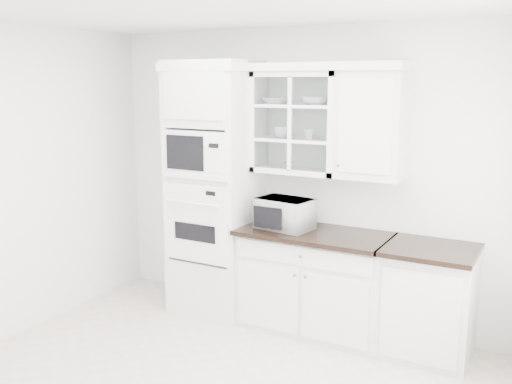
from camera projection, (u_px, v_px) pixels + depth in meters
The scene contains 12 objects.
room_shell at pixel (227, 142), 4.10m from camera, with size 4.00×3.50×2.70m.
oven_column at pixel (215, 190), 5.42m from camera, with size 0.76×0.68×2.40m.
base_cabinet_run at pixel (315, 280), 5.10m from camera, with size 1.32×0.67×0.92m.
extra_base_cabinet at pixel (428, 301), 4.62m from camera, with size 0.72×0.67×0.92m.
upper_cabinet_glass at pixel (298, 123), 5.07m from camera, with size 0.80×0.33×0.90m.
upper_cabinet_solid at pixel (371, 125), 4.75m from camera, with size 0.55×0.33×0.90m, color silver.
crown_molding at pixel (286, 67), 5.01m from camera, with size 2.14×0.38×0.07m, color white.
countertop_microwave at pixel (286, 213), 5.07m from camera, with size 0.47×0.39×0.27m, color white.
bowl_a at pixel (277, 101), 5.12m from camera, with size 0.24×0.24×0.06m, color white.
bowl_b at pixel (315, 101), 4.97m from camera, with size 0.22×0.22×0.07m, color white.
cup_a at pixel (282, 132), 5.14m from camera, with size 0.13×0.13×0.10m, color white.
cup_b at pixel (310, 134), 5.02m from camera, with size 0.09×0.09×0.09m, color white.
Camera 1 is at (2.16, -3.06, 2.21)m, focal length 40.00 mm.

